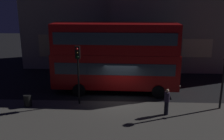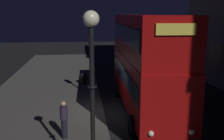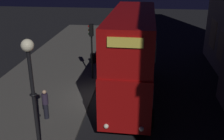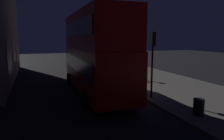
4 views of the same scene
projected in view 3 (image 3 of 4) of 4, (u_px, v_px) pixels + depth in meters
ground_plane at (99, 98)px, 17.23m from camera, size 80.00×80.00×0.00m
sidewalk_slab at (37, 94)px, 17.65m from camera, size 44.00×7.46×0.12m
double_decker_bus at (132, 52)px, 16.33m from camera, size 10.04×3.07×5.51m
traffic_light_near_kerb at (91, 40)px, 18.89m from camera, size 0.32×0.36×4.11m
street_lamp at (32, 83)px, 9.69m from camera, size 0.46×0.46×5.53m
pedestrian at (45, 104)px, 14.40m from camera, size 0.34×0.34×1.72m
litter_bin at (93, 58)px, 23.09m from camera, size 0.53×0.53×0.81m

